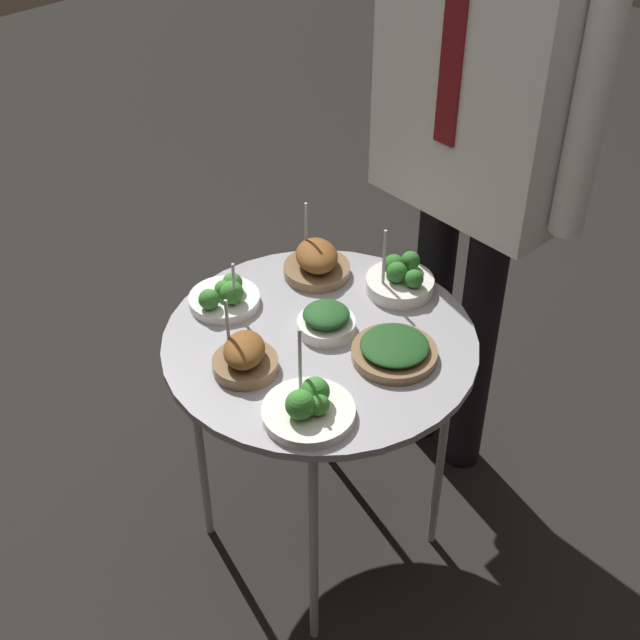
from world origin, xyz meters
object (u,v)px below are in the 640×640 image
object	(u,v)px
serving_cart	(320,355)
bowl_broccoli_mid_right	(225,296)
bowl_broccoli_far_rim	(309,406)
bowl_spinach_front_right	(394,350)
bowl_spinach_near_rim	(326,321)
waiter_figure	(479,114)
bowl_roast_front_left	(245,357)
bowl_roast_back_left	(317,262)
bowl_broccoli_back_right	(400,279)

from	to	relation	value
serving_cart	bowl_broccoli_mid_right	world-z (taller)	bowl_broccoli_mid_right
bowl_broccoli_far_rim	bowl_broccoli_mid_right	bearing A→B (deg)	166.10
bowl_spinach_front_right	bowl_spinach_near_rim	bearing A→B (deg)	-164.89
bowl_spinach_near_rim	waiter_figure	xyz separation A→B (m)	(-0.00, 0.45, 0.33)
bowl_roast_front_left	bowl_broccoli_far_rim	world-z (taller)	bowl_broccoli_far_rim
bowl_spinach_front_right	waiter_figure	size ratio (longest dim) A/B	0.11
serving_cart	waiter_figure	size ratio (longest dim) A/B	0.42
bowl_spinach_near_rim	bowl_broccoli_far_rim	xyz separation A→B (m)	(0.17, -0.20, 0.00)
bowl_spinach_front_right	bowl_broccoli_mid_right	xyz separation A→B (m)	(-0.37, -0.15, 0.01)
serving_cart	bowl_roast_back_left	distance (m)	0.24
bowl_broccoli_back_right	bowl_broccoli_mid_right	xyz separation A→B (m)	(-0.22, -0.33, -0.00)
bowl_broccoli_mid_right	bowl_spinach_near_rim	bearing A→B (deg)	26.30
bowl_roast_front_left	bowl_roast_back_left	distance (m)	0.36
bowl_broccoli_far_rim	bowl_roast_back_left	bearing A→B (deg)	135.99
bowl_roast_front_left	bowl_broccoli_mid_right	xyz separation A→B (m)	(-0.20, 0.10, -0.01)
bowl_spinach_near_rim	bowl_roast_front_left	bearing A→B (deg)	-94.88
serving_cart	bowl_broccoli_back_right	world-z (taller)	bowl_broccoli_back_right
serving_cart	bowl_broccoli_mid_right	distance (m)	0.25
bowl_broccoli_mid_right	waiter_figure	size ratio (longest dim) A/B	0.10
bowl_spinach_near_rim	waiter_figure	distance (m)	0.55
bowl_spinach_front_right	waiter_figure	distance (m)	0.55
bowl_roast_front_left	bowl_spinach_near_rim	world-z (taller)	bowl_roast_front_left
bowl_spinach_near_rim	bowl_broccoli_back_right	world-z (taller)	bowl_broccoli_back_right
bowl_spinach_front_right	bowl_broccoli_mid_right	bearing A→B (deg)	-158.26
bowl_roast_back_left	bowl_broccoli_far_rim	bearing A→B (deg)	-44.01
bowl_spinach_near_rim	bowl_broccoli_mid_right	bearing A→B (deg)	-153.70
bowl_spinach_near_rim	bowl_broccoli_back_right	bearing A→B (deg)	88.94
bowl_spinach_front_right	bowl_roast_front_left	bearing A→B (deg)	-125.35
bowl_spinach_front_right	bowl_broccoli_far_rim	bearing A→B (deg)	-87.69
bowl_roast_front_left	bowl_spinach_front_right	bearing A→B (deg)	54.65
bowl_roast_front_left	bowl_spinach_front_right	world-z (taller)	bowl_roast_front_left
bowl_roast_back_left	bowl_spinach_near_rim	bearing A→B (deg)	-36.48
bowl_spinach_front_right	waiter_figure	bearing A→B (deg)	111.77
bowl_spinach_front_right	bowl_roast_back_left	distance (m)	0.33
bowl_broccoli_back_right	bowl_roast_back_left	bearing A→B (deg)	-149.64
serving_cart	waiter_figure	bearing A→B (deg)	91.71
bowl_spinach_near_rim	bowl_broccoli_mid_right	world-z (taller)	bowl_broccoli_mid_right
bowl_spinach_near_rim	bowl_broccoli_back_right	size ratio (longest dim) A/B	0.73
serving_cart	bowl_broccoli_far_rim	size ratio (longest dim) A/B	3.71
bowl_spinach_near_rim	bowl_broccoli_mid_right	xyz separation A→B (m)	(-0.21, -0.11, -0.00)
bowl_roast_back_left	serving_cart	bearing A→B (deg)	-40.43
serving_cart	bowl_spinach_front_right	xyz separation A→B (m)	(0.15, 0.07, 0.07)
bowl_spinach_near_rim	bowl_broccoli_back_right	xyz separation A→B (m)	(0.00, 0.22, 0.00)
bowl_roast_back_left	waiter_figure	xyz separation A→B (m)	(0.16, 0.32, 0.32)
bowl_broccoli_back_right	bowl_spinach_front_right	distance (m)	0.24
serving_cart	bowl_roast_front_left	bearing A→B (deg)	-99.24
bowl_roast_front_left	bowl_roast_back_left	world-z (taller)	bowl_roast_back_left
bowl_broccoli_far_rim	bowl_broccoli_mid_right	world-z (taller)	bowl_broccoli_far_rim
bowl_roast_back_left	bowl_broccoli_back_right	bearing A→B (deg)	30.36
bowl_broccoli_far_rim	bowl_spinach_near_rim	bearing A→B (deg)	130.07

